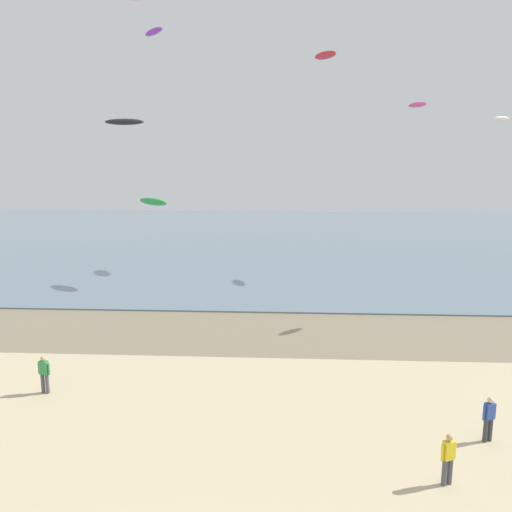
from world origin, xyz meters
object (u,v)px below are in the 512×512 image
object	(u,v)px
kite_aloft_4	(417,105)
kite_aloft_6	(154,32)
kite_aloft_2	(124,122)
person_by_waterline	(448,458)
person_left_flank	(44,373)
kite_aloft_7	(325,55)
kite_aloft_0	(153,202)
kite_aloft_1	(501,119)
person_mid_beach	(489,418)

from	to	relation	value
kite_aloft_4	kite_aloft_6	bearing A→B (deg)	-120.17
kite_aloft_4	kite_aloft_2	bearing A→B (deg)	-108.52
kite_aloft_4	person_by_waterline	bearing A→B (deg)	-30.59
kite_aloft_4	kite_aloft_6	distance (m)	25.03
person_by_waterline	kite_aloft_6	size ratio (longest dim) A/B	0.51
person_left_flank	kite_aloft_7	bearing A→B (deg)	64.67
person_by_waterline	kite_aloft_7	bearing A→B (deg)	92.36
kite_aloft_0	kite_aloft_1	world-z (taller)	kite_aloft_1
person_mid_beach	kite_aloft_7	size ratio (longest dim) A/B	0.56
kite_aloft_2	kite_aloft_0	bearing A→B (deg)	-54.55
kite_aloft_4	kite_aloft_7	distance (m)	10.12
kite_aloft_0	kite_aloft_6	world-z (taller)	kite_aloft_6
person_mid_beach	kite_aloft_7	distance (m)	37.89
person_by_waterline	kite_aloft_4	distance (m)	34.26
kite_aloft_4	kite_aloft_7	bearing A→B (deg)	-140.69
person_mid_beach	kite_aloft_4	bearing A→B (deg)	82.25
kite_aloft_2	kite_aloft_7	distance (m)	19.43
kite_aloft_0	kite_aloft_2	world-z (taller)	kite_aloft_2
kite_aloft_6	kite_aloft_7	distance (m)	16.17
kite_aloft_2	kite_aloft_4	world-z (taller)	kite_aloft_4
person_by_waterline	kite_aloft_2	bearing A→B (deg)	122.24
person_by_waterline	kite_aloft_1	size ratio (longest dim) A/B	0.90
kite_aloft_6	kite_aloft_7	xyz separation A→B (m)	(16.01, 0.10, -2.24)
person_by_waterline	kite_aloft_4	size ratio (longest dim) A/B	0.70
person_mid_beach	kite_aloft_6	bearing A→B (deg)	121.18
person_mid_beach	kite_aloft_4	world-z (taller)	kite_aloft_4
person_mid_beach	person_by_waterline	size ratio (longest dim) A/B	1.00
person_mid_beach	kite_aloft_0	size ratio (longest dim) A/B	0.54
kite_aloft_0	person_left_flank	bearing A→B (deg)	-52.95
person_by_waterline	person_left_flank	bearing A→B (deg)	160.20
person_left_flank	person_by_waterline	bearing A→B (deg)	-19.80
person_by_waterline	kite_aloft_4	world-z (taller)	kite_aloft_4
person_mid_beach	kite_aloft_2	size ratio (longest dim) A/B	0.50
kite_aloft_2	kite_aloft_7	xyz separation A→B (m)	(17.70, 4.97, 6.29)
person_mid_beach	kite_aloft_7	xyz separation A→B (m)	(-3.72, 32.70, 18.77)
kite_aloft_4	kite_aloft_7	xyz separation A→B (m)	(-7.54, 4.59, 4.96)
kite_aloft_0	kite_aloft_1	distance (m)	25.49
kite_aloft_4	kite_aloft_6	size ratio (longest dim) A/B	0.73
person_by_waterline	kite_aloft_7	xyz separation A→B (m)	(-1.45, 35.34, 18.77)
kite_aloft_1	kite_aloft_2	distance (m)	29.81
kite_aloft_0	kite_aloft_6	size ratio (longest dim) A/B	0.95
kite_aloft_4	kite_aloft_0	bearing A→B (deg)	-96.14
kite_aloft_2	kite_aloft_1	bearing A→B (deg)	-25.07
person_by_waterline	kite_aloft_0	world-z (taller)	kite_aloft_0
kite_aloft_0	person_mid_beach	bearing A→B (deg)	-15.35
kite_aloft_1	kite_aloft_6	size ratio (longest dim) A/B	0.57
kite_aloft_0	kite_aloft_4	distance (m)	23.69
person_mid_beach	person_by_waterline	bearing A→B (deg)	-130.59
person_left_flank	kite_aloft_7	size ratio (longest dim) A/B	0.56
person_left_flank	kite_aloft_2	distance (m)	27.98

